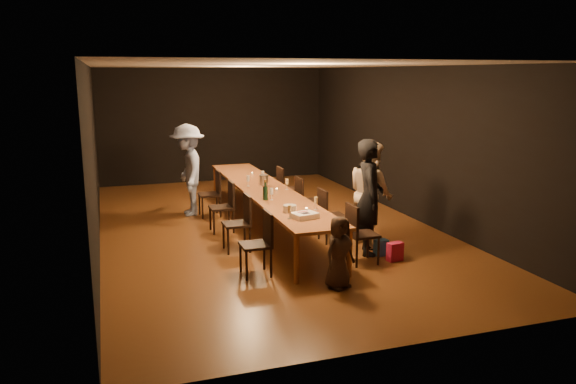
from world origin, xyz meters
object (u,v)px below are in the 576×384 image
object	(u,v)px
chair_left_0	(255,244)
child	(339,252)
chair_left_2	(221,207)
ice_bucket	(264,180)
chair_left_1	(236,223)
plate_stack	(290,209)
birthday_cake	(305,215)
champagne_bottle	(265,190)
chair_right_0	(363,234)
chair_left_3	(209,194)
chair_right_3	(289,188)
woman_tan	(371,193)
woman_birthday	(369,197)
man_blue	(188,170)
table	(266,191)
chair_right_1	(332,215)
chair_right_2	(308,200)

from	to	relation	value
chair_left_0	child	world-z (taller)	child
chair_left_2	ice_bucket	bearing A→B (deg)	-68.36
chair_left_1	plate_stack	xyz separation A→B (m)	(0.70, -0.66, 0.34)
birthday_cake	champagne_bottle	world-z (taller)	champagne_bottle
child	chair_left_1	bearing A→B (deg)	92.50
chair_right_0	chair_left_2	bearing A→B (deg)	-144.69
chair_left_3	chair_right_3	bearing A→B (deg)	-90.00
birthday_cake	ice_bucket	size ratio (longest dim) A/B	2.11
woman_tan	child	size ratio (longest dim) A/B	1.78
chair_left_1	woman_birthday	size ratio (longest dim) A/B	0.50
man_blue	champagne_bottle	world-z (taller)	man_blue
champagne_bottle	man_blue	bearing A→B (deg)	112.12
table	man_blue	distance (m)	1.92
table	champagne_bottle	distance (m)	0.97
woman_birthday	man_blue	distance (m)	4.18
chair_right_0	birthday_cake	size ratio (longest dim) A/B	2.24
chair_right_1	chair_left_1	xyz separation A→B (m)	(-1.70, 0.00, 0.00)
man_blue	chair_right_0	bearing A→B (deg)	29.99
man_blue	chair_left_1	bearing A→B (deg)	9.77
child	birthday_cake	xyz separation A→B (m)	(-0.15, 0.96, 0.29)
chair_right_2	chair_left_0	bearing A→B (deg)	-35.31
woman_tan	chair_right_1	bearing A→B (deg)	56.53
chair_right_3	woman_birthday	xyz separation A→B (m)	(0.30, -3.18, 0.47)
chair_left_2	woman_birthday	distance (m)	2.85
chair_right_3	man_blue	distance (m)	2.14
chair_left_0	woman_birthday	bearing A→B (deg)	-78.22
chair_left_2	birthday_cake	world-z (taller)	chair_left_2
chair_right_3	woman_tan	bearing A→B (deg)	11.46
child	champagne_bottle	world-z (taller)	champagne_bottle
chair_left_1	child	xyz separation A→B (m)	(0.95, -2.02, 0.03)
chair_right_1	chair_left_2	xyz separation A→B (m)	(-1.70, 1.20, 0.00)
woman_tan	champagne_bottle	size ratio (longest dim) A/B	5.08
chair_right_1	woman_tan	size ratio (longest dim) A/B	0.52
child	plate_stack	distance (m)	1.42
chair_left_0	ice_bucket	bearing A→B (deg)	-18.34
birthday_cake	plate_stack	xyz separation A→B (m)	(-0.10, 0.40, 0.02)
woman_birthday	chair_left_2	bearing A→B (deg)	65.53
chair_left_1	ice_bucket	distance (m)	1.85
woman_tan	ice_bucket	bearing A→B (deg)	32.14
child	plate_stack	world-z (taller)	child
ice_bucket	champagne_bottle	bearing A→B (deg)	-104.72
chair_left_0	birthday_cake	bearing A→B (deg)	-80.06
chair_right_3	ice_bucket	size ratio (longest dim) A/B	4.72
chair_right_2	chair_left_3	xyz separation A→B (m)	(-1.70, 1.20, 0.00)
chair_right_0	chair_left_2	size ratio (longest dim) A/B	1.00
birthday_cake	child	bearing A→B (deg)	-94.85
chair_right_3	woman_birthday	world-z (taller)	woman_birthday
chair_right_2	plate_stack	distance (m)	2.13
champagne_bottle	woman_birthday	bearing A→B (deg)	-37.27
chair_right_2	plate_stack	world-z (taller)	chair_right_2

